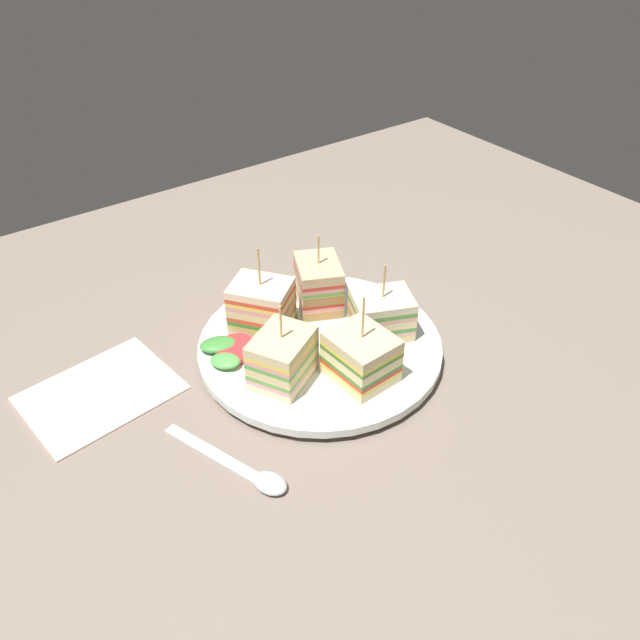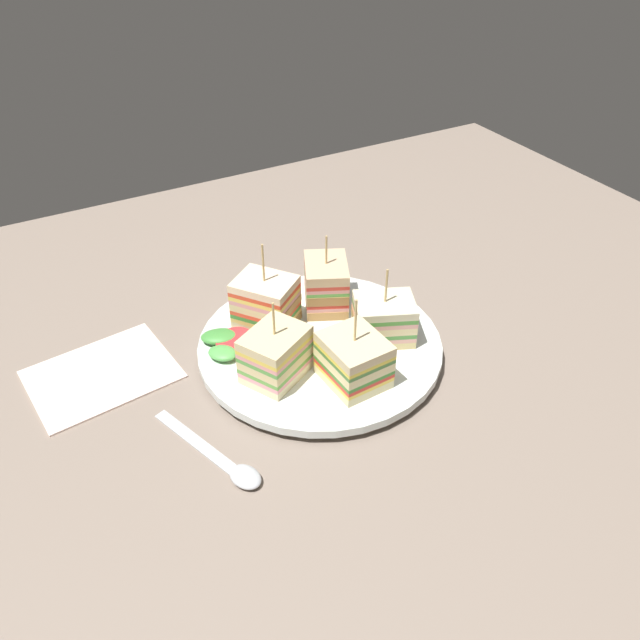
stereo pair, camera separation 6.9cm
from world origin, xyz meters
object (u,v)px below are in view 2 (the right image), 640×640
Objects in this scene: plate at (320,346)px; napkin at (102,374)px; sandwich_wedge_0 at (266,302)px; sandwich_wedge_4 at (326,285)px; sandwich_wedge_2 at (352,361)px; sandwich_wedge_1 at (276,355)px; spoon at (230,466)px; sandwich_wedge_3 at (383,319)px.

napkin is at bearing -19.98° from plate.
sandwich_wedge_0 reaches higher than sandwich_wedge_4.
sandwich_wedge_0 is 7.70cm from sandwich_wedge_4.
sandwich_wedge_2 is at bearing -22.47° from sandwich_wedge_0.
spoon is (8.65, 7.83, -4.07)cm from sandwich_wedge_1.
sandwich_wedge_3 is at bearing 159.71° from napkin.
sandwich_wedge_4 is at bearing 50.90° from sandwich_wedge_0.
sandwich_wedge_0 is 1.03× the size of sandwich_wedge_2.
sandwich_wedge_2 is 15.91cm from spoon.
sandwich_wedge_4 is 27.02cm from napkin.
sandwich_wedge_0 is 13.42cm from sandwich_wedge_3.
sandwich_wedge_0 reaches higher than napkin.
sandwich_wedge_1 is 7.80cm from sandwich_wedge_2.
sandwich_wedge_0 is (3.67, -6.06, 3.58)cm from plate.
plate is at bearing 104.55° from spoon.
sandwich_wedge_0 is 1.13× the size of sandwich_wedge_1.
napkin is (22.34, -15.27, -4.12)cm from sandwich_wedge_2.
sandwich_wedge_3 is (-10.27, 8.63, -0.48)cm from sandwich_wedge_0.
sandwich_wedge_4 reaches higher than sandwich_wedge_3.
napkin is (7.30, -18.62, -0.14)cm from spoon.
sandwich_wedge_4 is (2.57, -8.39, 0.49)cm from sandwich_wedge_3.
sandwich_wedge_2 is 13.56cm from sandwich_wedge_4.
sandwich_wedge_3 is (-13.17, -0.02, -0.29)cm from sandwich_wedge_1.
spoon is at bearing -24.69° from sandwich_wedge_4.
spoon is (15.23, 10.43, -0.68)cm from plate.
sandwich_wedge_3 is 31.30cm from napkin.
napkin is at bearing -69.96° from sandwich_wedge_4.
sandwich_wedge_2 reaches higher than spoon.
sandwich_wedge_3 reaches higher than plate.
sandwich_wedge_4 is at bearing 110.31° from spoon.
sandwich_wedge_1 is 13.18cm from sandwich_wedge_3.
spoon is 0.95× the size of napkin.
sandwich_wedge_4 is at bearing 10.02° from sandwich_wedge_1.
sandwich_wedge_2 is at bearing 88.45° from plate.
plate is 2.95× the size of sandwich_wedge_1.
sandwich_wedge_0 is at bearing 11.57° from sandwich_wedge_2.
sandwich_wedge_2 is (0.19, 7.07, 3.30)cm from plate.
spoon is at bearing 99.29° from sandwich_wedge_2.
plate reaches higher than napkin.
sandwich_wedge_3 is (-6.59, 2.58, 3.10)cm from plate.
sandwich_wedge_0 is 0.74× the size of spoon.
sandwich_wedge_3 is 23.50cm from spoon.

